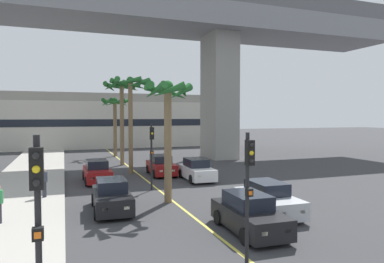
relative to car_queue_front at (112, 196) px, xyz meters
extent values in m
cube|color=#ADA89E|center=(-4.58, -0.18, -0.65)|extent=(4.80, 80.00, 0.15)
cube|color=#DBCC4C|center=(3.42, 7.82, -0.72)|extent=(0.14, 56.00, 0.01)
cube|color=gray|center=(3.42, 18.13, 14.11)|extent=(63.43, 8.00, 2.40)
cube|color=#5C5C60|center=(3.42, 21.83, 16.21)|extent=(63.43, 0.50, 1.80)
cube|color=gray|center=(14.07, 18.13, 6.09)|extent=(2.80, 4.40, 13.63)
cube|color=beige|center=(3.42, 37.11, 2.65)|extent=(38.65, 8.00, 6.73)
cube|color=#9C998D|center=(3.42, 37.11, 6.61)|extent=(37.88, 7.20, 1.20)
cube|color=black|center=(3.42, 33.09, 2.98)|extent=(34.79, 0.04, 1.00)
cube|color=black|center=(0.00, -0.03, -0.14)|extent=(1.85, 4.16, 0.80)
cube|color=black|center=(0.00, 0.12, 0.54)|extent=(1.47, 2.10, 0.60)
cube|color=#F2EDCC|center=(0.39, -2.06, -0.09)|extent=(0.24, 0.09, 0.14)
cube|color=#F2EDCC|center=(-0.54, -2.02, -0.09)|extent=(0.24, 0.09, 0.14)
cylinder|color=black|center=(0.76, -1.33, -0.40)|extent=(0.24, 0.65, 0.64)
cylinder|color=black|center=(-0.86, -1.27, -0.40)|extent=(0.24, 0.65, 0.64)
cylinder|color=black|center=(0.85, 1.21, -0.40)|extent=(0.24, 0.65, 0.64)
cylinder|color=black|center=(-0.76, 1.27, -0.40)|extent=(0.24, 0.65, 0.64)
cube|color=#B7BABF|center=(6.91, -3.20, -0.14)|extent=(1.84, 4.15, 0.80)
cube|color=black|center=(6.91, -3.05, 0.54)|extent=(1.46, 2.10, 0.60)
cube|color=#F2EDCC|center=(7.31, -5.22, -0.09)|extent=(0.24, 0.09, 0.14)
cube|color=#F2EDCC|center=(6.37, -5.19, -0.09)|extent=(0.24, 0.09, 0.14)
cylinder|color=black|center=(7.67, -4.50, -0.40)|extent=(0.24, 0.65, 0.64)
cylinder|color=black|center=(6.06, -4.44, -0.40)|extent=(0.24, 0.65, 0.64)
cylinder|color=black|center=(7.75, -1.96, -0.40)|extent=(0.24, 0.65, 0.64)
cylinder|color=black|center=(6.14, -1.90, -0.40)|extent=(0.24, 0.65, 0.64)
cube|color=black|center=(4.80, -5.11, -0.14)|extent=(1.83, 4.15, 0.80)
cube|color=black|center=(4.81, -4.96, 0.54)|extent=(1.46, 2.09, 0.60)
cube|color=#F2EDCC|center=(5.21, -7.13, -0.09)|extent=(0.24, 0.09, 0.14)
cube|color=#F2EDCC|center=(4.27, -7.11, -0.09)|extent=(0.24, 0.09, 0.14)
cylinder|color=black|center=(5.57, -6.41, -0.40)|extent=(0.24, 0.65, 0.64)
cylinder|color=black|center=(3.96, -6.36, -0.40)|extent=(0.24, 0.65, 0.64)
cylinder|color=black|center=(5.65, -3.87, -0.40)|extent=(0.24, 0.65, 0.64)
cylinder|color=black|center=(4.04, -3.82, -0.40)|extent=(0.24, 0.65, 0.64)
cube|color=maroon|center=(0.00, 8.01, -0.14)|extent=(1.75, 4.12, 0.80)
cube|color=black|center=(0.00, 8.16, 0.54)|extent=(1.42, 2.07, 0.60)
cube|color=#F2EDCC|center=(0.49, 6.01, -0.09)|extent=(0.24, 0.08, 0.14)
cube|color=#F2EDCC|center=(-0.44, 5.99, -0.09)|extent=(0.24, 0.08, 0.14)
cylinder|color=black|center=(0.82, 6.75, -0.40)|extent=(0.23, 0.64, 0.64)
cylinder|color=black|center=(-0.79, 6.73, -0.40)|extent=(0.23, 0.64, 0.64)
cylinder|color=black|center=(0.79, 9.29, -0.40)|extent=(0.23, 0.64, 0.64)
cylinder|color=black|center=(-0.82, 9.27, -0.40)|extent=(0.23, 0.64, 0.64)
cube|color=white|center=(6.90, 6.33, -0.14)|extent=(1.85, 4.16, 0.80)
cube|color=black|center=(6.90, 6.48, 0.54)|extent=(1.47, 2.10, 0.60)
cube|color=#F2EDCC|center=(7.29, 4.30, -0.09)|extent=(0.24, 0.09, 0.14)
cube|color=#F2EDCC|center=(6.36, 4.33, -0.09)|extent=(0.24, 0.09, 0.14)
cylinder|color=black|center=(7.66, 5.03, -0.40)|extent=(0.24, 0.65, 0.64)
cylinder|color=black|center=(6.04, 5.09, -0.40)|extent=(0.24, 0.65, 0.64)
cylinder|color=black|center=(7.75, 7.57, -0.40)|extent=(0.24, 0.65, 0.64)
cylinder|color=black|center=(6.14, 7.63, -0.40)|extent=(0.24, 0.65, 0.64)
cube|color=maroon|center=(5.05, 9.41, -0.14)|extent=(1.85, 4.16, 0.80)
cube|color=black|center=(5.06, 9.56, 0.54)|extent=(1.47, 2.10, 0.60)
cube|color=#F2EDCC|center=(5.44, 7.38, -0.09)|extent=(0.24, 0.09, 0.14)
cube|color=#F2EDCC|center=(4.51, 7.42, -0.09)|extent=(0.24, 0.09, 0.14)
cylinder|color=black|center=(5.81, 8.11, -0.40)|extent=(0.24, 0.65, 0.64)
cylinder|color=black|center=(4.20, 8.17, -0.40)|extent=(0.24, 0.65, 0.64)
cylinder|color=black|center=(5.90, 10.65, -0.40)|extent=(0.24, 0.65, 0.64)
cylinder|color=black|center=(4.29, 10.71, -0.40)|extent=(0.24, 0.65, 0.64)
cylinder|color=black|center=(-2.64, -10.46, 1.53)|extent=(0.12, 0.12, 4.20)
cube|color=black|center=(-2.64, -10.60, 3.03)|extent=(0.24, 0.20, 0.76)
sphere|color=black|center=(-2.64, -10.70, 3.27)|extent=(0.14, 0.14, 0.14)
sphere|color=yellow|center=(-2.64, -10.70, 3.03)|extent=(0.14, 0.14, 0.14)
sphere|color=black|center=(-2.64, -10.70, 2.79)|extent=(0.14, 0.14, 0.14)
cube|color=black|center=(-2.64, -10.58, 1.83)|extent=(0.20, 0.16, 0.24)
cube|color=orange|center=(-2.64, -10.66, 1.83)|extent=(0.12, 0.03, 0.12)
cylinder|color=black|center=(3.02, -8.14, 1.38)|extent=(0.12, 0.12, 4.20)
cube|color=black|center=(3.02, -8.28, 2.88)|extent=(0.24, 0.20, 0.76)
sphere|color=black|center=(3.02, -8.38, 3.12)|extent=(0.14, 0.14, 0.14)
sphere|color=yellow|center=(3.02, -8.38, 2.88)|extent=(0.14, 0.14, 0.14)
sphere|color=black|center=(3.02, -8.38, 2.64)|extent=(0.14, 0.14, 0.14)
cube|color=black|center=(3.02, -8.26, 1.68)|extent=(0.20, 0.16, 0.24)
cube|color=orange|center=(3.02, -8.34, 1.68)|extent=(0.12, 0.03, 0.12)
cylinder|color=black|center=(2.99, 4.06, 1.38)|extent=(0.12, 0.12, 4.20)
cube|color=black|center=(2.99, 3.92, 2.88)|extent=(0.24, 0.20, 0.76)
sphere|color=black|center=(2.99, 3.82, 3.12)|extent=(0.14, 0.14, 0.14)
sphere|color=yellow|center=(2.99, 3.82, 2.88)|extent=(0.14, 0.14, 0.14)
sphere|color=black|center=(2.99, 3.82, 2.64)|extent=(0.14, 0.14, 0.14)
cube|color=black|center=(2.99, 3.94, 1.68)|extent=(0.20, 0.16, 0.24)
cube|color=orange|center=(2.99, 3.86, 1.68)|extent=(0.12, 0.03, 0.12)
cylinder|color=brown|center=(3.41, 23.68, 2.45)|extent=(0.42, 0.42, 6.35)
sphere|color=#236028|center=(3.41, 23.68, 5.78)|extent=(0.60, 0.60, 0.60)
cone|color=#236028|center=(4.49, 23.72, 5.54)|extent=(0.53, 2.24, 0.90)
cone|color=#236028|center=(4.17, 24.46, 5.45)|extent=(1.88, 1.87, 1.04)
cone|color=#236028|center=(3.24, 24.76, 5.54)|extent=(2.26, 0.76, 0.89)
cone|color=#236028|center=(2.38, 24.06, 5.45)|extent=(1.18, 2.23, 1.06)
cone|color=#236028|center=(2.41, 23.23, 5.43)|extent=(1.31, 2.20, 1.07)
cone|color=#236028|center=(3.32, 22.59, 5.46)|extent=(2.24, 0.61, 1.04)
cone|color=#236028|center=(4.16, 22.90, 5.52)|extent=(1.90, 1.86, 0.93)
cylinder|color=brown|center=(3.02, 16.07, 3.05)|extent=(0.38, 0.38, 7.54)
sphere|color=#236028|center=(3.02, 16.07, 6.97)|extent=(0.60, 0.60, 0.60)
cone|color=#236028|center=(4.18, 15.96, 6.62)|extent=(0.66, 2.38, 1.10)
cone|color=#236028|center=(3.83, 16.90, 6.68)|extent=(1.99, 1.96, 0.99)
cone|color=#236028|center=(2.63, 17.16, 6.76)|extent=(2.37, 1.20, 0.85)
cone|color=#236028|center=(2.02, 16.66, 6.65)|extent=(1.58, 2.25, 1.04)
cone|color=#236028|center=(1.97, 15.58, 6.69)|extent=(1.40, 2.32, 0.98)
cone|color=#236028|center=(2.67, 14.96, 6.75)|extent=(2.38, 1.14, 0.87)
cone|color=#236028|center=(3.66, 15.10, 6.69)|extent=(2.21, 1.66, 0.98)
cylinder|color=brown|center=(3.09, 0.69, 2.35)|extent=(0.40, 0.40, 6.14)
sphere|color=#236028|center=(3.09, 0.69, 5.57)|extent=(0.60, 0.60, 0.60)
cone|color=#236028|center=(3.94, 0.57, 5.25)|extent=(0.69, 1.81, 1.01)
cone|color=#236028|center=(3.61, 1.38, 5.22)|extent=(1.67, 1.42, 1.05)
cone|color=#236028|center=(2.84, 1.52, 5.34)|extent=(1.83, 0.93, 0.87)
cone|color=#236028|center=(2.27, 0.96, 5.39)|extent=(0.97, 1.83, 0.78)
cone|color=#236028|center=(2.30, 0.36, 5.24)|extent=(1.09, 1.80, 1.02)
cone|color=#236028|center=(2.91, -0.15, 5.26)|extent=(1.82, 0.79, 1.00)
cone|color=#236028|center=(3.56, -0.03, 5.19)|extent=(1.71, 1.33, 1.09)
cylinder|color=brown|center=(2.88, 10.73, 2.97)|extent=(0.35, 0.35, 7.38)
sphere|color=#236028|center=(2.88, 10.73, 6.81)|extent=(0.60, 0.60, 0.60)
cone|color=#236028|center=(3.98, 10.61, 6.56)|extent=(0.68, 2.28, 0.91)
cone|color=#236028|center=(3.44, 11.68, 6.47)|extent=(2.15, 1.51, 1.06)
cone|color=#236028|center=(2.41, 11.73, 6.57)|extent=(2.21, 1.36, 0.89)
cone|color=#236028|center=(1.79, 10.79, 6.50)|extent=(0.56, 2.26, 1.01)
cone|color=#236028|center=(2.48, 9.71, 6.61)|extent=(2.25, 1.24, 0.82)
cone|color=#236028|center=(3.31, 9.72, 6.49)|extent=(2.23, 1.27, 1.03)
cylinder|color=#2D2D38|center=(-3.24, 3.64, -0.15)|extent=(0.22, 0.22, 0.85)
cube|color=#333847|center=(-3.24, 3.64, 0.56)|extent=(0.34, 0.22, 0.56)
sphere|color=beige|center=(-3.24, 3.64, 0.95)|extent=(0.20, 0.20, 0.20)
camera|label=1|loc=(-2.17, -17.47, 3.98)|focal=32.88mm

